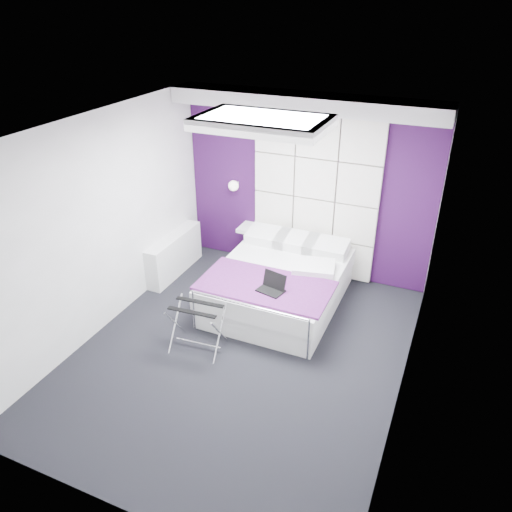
{
  "coord_description": "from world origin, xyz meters",
  "views": [
    {
      "loc": [
        2.0,
        -4.16,
        3.75
      ],
      "look_at": [
        0.04,
        0.35,
        1.11
      ],
      "focal_mm": 35.0,
      "sensor_mm": 36.0,
      "label": 1
    }
  ],
  "objects_px": {
    "wall_lamp": "(235,185)",
    "radiator": "(174,254)",
    "bed": "(279,284)",
    "laptop": "(272,286)",
    "luggage_rack": "(197,327)",
    "nightstand": "(256,229)"
  },
  "relations": [
    {
      "from": "wall_lamp",
      "to": "radiator",
      "type": "relative_size",
      "value": 0.12
    },
    {
      "from": "bed",
      "to": "laptop",
      "type": "distance_m",
      "value": 0.66
    },
    {
      "from": "laptop",
      "to": "bed",
      "type": "bearing_deg",
      "value": 115.09
    },
    {
      "from": "wall_lamp",
      "to": "luggage_rack",
      "type": "bearing_deg",
      "value": -75.92
    },
    {
      "from": "wall_lamp",
      "to": "luggage_rack",
      "type": "xyz_separation_m",
      "value": [
        0.55,
        -2.18,
        -0.93
      ]
    },
    {
      "from": "luggage_rack",
      "to": "radiator",
      "type": "bearing_deg",
      "value": 125.4
    },
    {
      "from": "radiator",
      "to": "laptop",
      "type": "distance_m",
      "value": 1.98
    },
    {
      "from": "luggage_rack",
      "to": "bed",
      "type": "bearing_deg",
      "value": 63.35
    },
    {
      "from": "wall_lamp",
      "to": "radiator",
      "type": "xyz_separation_m",
      "value": [
        -0.64,
        -0.76,
        -0.92
      ]
    },
    {
      "from": "wall_lamp",
      "to": "luggage_rack",
      "type": "distance_m",
      "value": 2.43
    },
    {
      "from": "radiator",
      "to": "bed",
      "type": "distance_m",
      "value": 1.71
    },
    {
      "from": "wall_lamp",
      "to": "laptop",
      "type": "bearing_deg",
      "value": -50.98
    },
    {
      "from": "radiator",
      "to": "nightstand",
      "type": "xyz_separation_m",
      "value": [
        1.0,
        0.72,
        0.29
      ]
    },
    {
      "from": "bed",
      "to": "laptop",
      "type": "height_order",
      "value": "laptop"
    },
    {
      "from": "wall_lamp",
      "to": "nightstand",
      "type": "height_order",
      "value": "wall_lamp"
    },
    {
      "from": "radiator",
      "to": "luggage_rack",
      "type": "xyz_separation_m",
      "value": [
        1.19,
        -1.42,
        -0.01
      ]
    },
    {
      "from": "laptop",
      "to": "radiator",
      "type": "bearing_deg",
      "value": 172.05
    },
    {
      "from": "wall_lamp",
      "to": "nightstand",
      "type": "relative_size",
      "value": 0.31
    },
    {
      "from": "luggage_rack",
      "to": "laptop",
      "type": "bearing_deg",
      "value": 43.68
    },
    {
      "from": "nightstand",
      "to": "radiator",
      "type": "bearing_deg",
      "value": -144.13
    },
    {
      "from": "wall_lamp",
      "to": "laptop",
      "type": "xyz_separation_m",
      "value": [
        1.19,
        -1.47,
        -0.61
      ]
    },
    {
      "from": "radiator",
      "to": "bed",
      "type": "bearing_deg",
      "value": -4.73
    }
  ]
}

